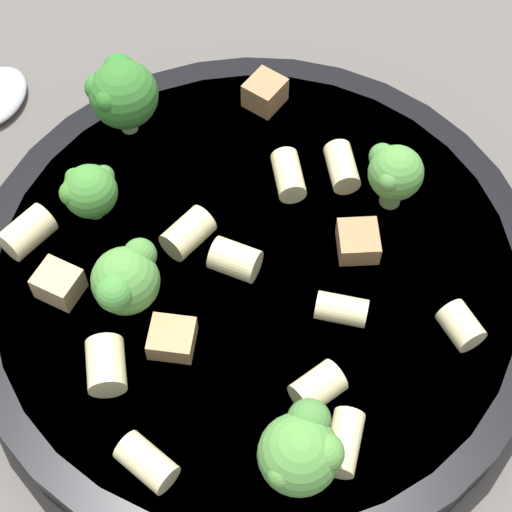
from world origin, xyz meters
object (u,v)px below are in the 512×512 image
(rigatoni_7, at_px, (288,175))
(rigatoni_9, at_px, (342,167))
(pasta_bowl, at_px, (256,278))
(rigatoni_2, at_px, (461,326))
(rigatoni_1, at_px, (318,388))
(rigatoni_5, at_px, (27,232))
(rigatoni_0, at_px, (341,309))
(rigatoni_6, at_px, (344,443))
(broccoli_floret_2, at_px, (121,93))
(chicken_chunk_1, at_px, (59,284))
(rigatoni_10, at_px, (147,462))
(chicken_chunk_0, at_px, (168,335))
(rigatoni_4, at_px, (188,233))
(chicken_chunk_2, at_px, (265,93))
(broccoli_floret_1, at_px, (89,191))
(rigatoni_8, at_px, (106,365))
(rigatoni_3, at_px, (235,260))
(chicken_chunk_3, at_px, (358,241))
(broccoli_floret_0, at_px, (126,280))
(broccoli_floret_3, at_px, (394,173))
(broccoli_floret_4, at_px, (302,451))

(rigatoni_7, xyz_separation_m, rigatoni_9, (-0.02, -0.02, 0.00))
(pasta_bowl, relative_size, rigatoni_2, 14.40)
(rigatoni_1, height_order, rigatoni_5, same)
(rigatoni_0, bearing_deg, rigatoni_6, 130.39)
(broccoli_floret_2, bearing_deg, chicken_chunk_1, 119.55)
(rigatoni_10, distance_m, chicken_chunk_0, 0.06)
(rigatoni_5, bearing_deg, rigatoni_4, -137.84)
(rigatoni_5, distance_m, rigatoni_7, 0.14)
(chicken_chunk_0, height_order, chicken_chunk_1, chicken_chunk_1)
(rigatoni_7, relative_size, chicken_chunk_2, 1.32)
(rigatoni_9, bearing_deg, broccoli_floret_1, 53.24)
(pasta_bowl, height_order, rigatoni_2, rigatoni_2)
(broccoli_floret_1, xyz_separation_m, rigatoni_6, (-0.18, 0.01, -0.01))
(rigatoni_1, distance_m, rigatoni_5, 0.17)
(rigatoni_5, xyz_separation_m, rigatoni_10, (-0.13, 0.04, -0.00))
(broccoli_floret_2, height_order, rigatoni_10, broccoli_floret_2)
(pasta_bowl, relative_size, rigatoni_9, 11.14)
(rigatoni_8, relative_size, chicken_chunk_0, 1.17)
(rigatoni_2, distance_m, rigatoni_3, 0.11)
(rigatoni_3, distance_m, chicken_chunk_3, 0.06)
(pasta_bowl, xyz_separation_m, broccoli_floret_1, (0.08, 0.03, 0.03))
(broccoli_floret_0, height_order, broccoli_floret_1, broccoli_floret_0)
(pasta_bowl, bearing_deg, broccoli_floret_3, -107.18)
(rigatoni_4, bearing_deg, broccoli_floret_2, -21.60)
(rigatoni_0, bearing_deg, rigatoni_7, -30.95)
(rigatoni_9, distance_m, chicken_chunk_3, 0.05)
(rigatoni_9, height_order, chicken_chunk_1, same)
(broccoli_floret_4, height_order, rigatoni_4, broccoli_floret_4)
(chicken_chunk_2, bearing_deg, broccoli_floret_3, 175.61)
(chicken_chunk_3, bearing_deg, broccoli_floret_2, 9.35)
(rigatoni_1, distance_m, rigatoni_3, 0.08)
(broccoli_floret_3, distance_m, chicken_chunk_1, 0.18)
(broccoli_floret_0, distance_m, chicken_chunk_2, 0.15)
(pasta_bowl, relative_size, broccoli_floret_1, 8.75)
(broccoli_floret_0, distance_m, rigatoni_8, 0.04)
(rigatoni_1, distance_m, chicken_chunk_3, 0.08)
(rigatoni_3, relative_size, chicken_chunk_0, 1.11)
(rigatoni_1, height_order, rigatoni_6, rigatoni_1)
(rigatoni_1, bearing_deg, chicken_chunk_0, 20.70)
(rigatoni_6, bearing_deg, broccoli_floret_2, -16.85)
(rigatoni_7, bearing_deg, chicken_chunk_2, -35.66)
(pasta_bowl, bearing_deg, rigatoni_8, 82.92)
(rigatoni_2, distance_m, chicken_chunk_1, 0.19)
(broccoli_floret_1, distance_m, rigatoni_7, 0.10)
(broccoli_floret_3, height_order, chicken_chunk_2, broccoli_floret_3)
(broccoli_floret_0, xyz_separation_m, rigatoni_7, (-0.01, -0.11, -0.01))
(broccoli_floret_3, xyz_separation_m, chicken_chunk_0, (0.03, 0.14, -0.02))
(rigatoni_5, bearing_deg, rigatoni_7, -121.85)
(chicken_chunk_0, xyz_separation_m, chicken_chunk_2, (0.07, -0.14, 0.00))
(broccoli_floret_0, bearing_deg, rigatoni_7, -95.07)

